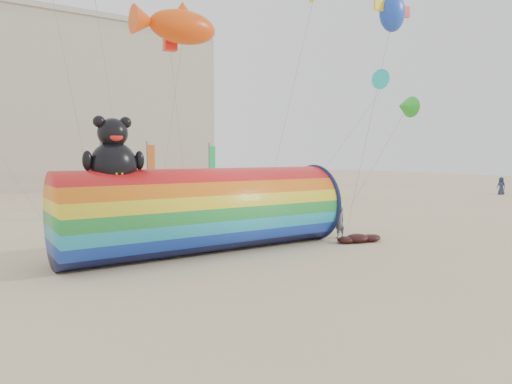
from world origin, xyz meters
TOP-DOWN VIEW (x-y plane):
  - ground at (0.00, 0.00)m, footprint 160.00×160.00m
  - windsock_assembly at (-2.48, 0.87)m, footprint 12.37×3.77m
  - kite_handler at (4.53, 0.01)m, footprint 0.59×0.39m
  - fabric_bundle at (4.68, -1.22)m, footprint 2.62×1.35m
  - festival_banners at (1.49, 16.01)m, footprint 11.12×5.51m
  - flying_kites at (3.66, 6.32)m, footprint 31.93×12.50m

SIDE VIEW (x-z plane):
  - ground at x=0.00m, z-range 0.00..0.00m
  - fabric_bundle at x=4.68m, z-range -0.03..0.37m
  - kite_handler at x=4.53m, z-range 0.00..1.60m
  - windsock_assembly at x=-2.48m, z-range -0.96..4.74m
  - festival_banners at x=1.49m, z-range 0.04..5.24m
  - flying_kites at x=3.66m, z-range 6.67..15.74m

